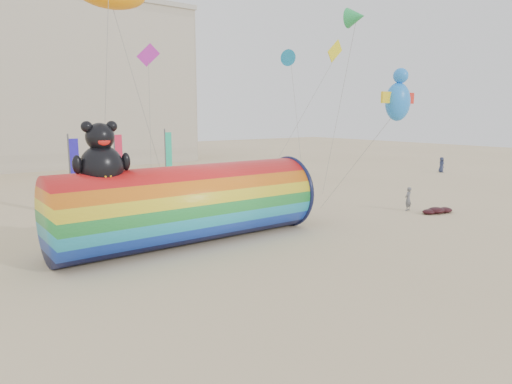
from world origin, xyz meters
TOP-DOWN VIEW (x-y plane):
  - ground at (0.00, 0.00)m, footprint 160.00×160.00m
  - windsock_assembly at (-2.76, 2.73)m, footprint 13.41×4.09m
  - kite_handler at (12.63, 0.78)m, footprint 0.64×0.48m
  - fabric_bundle at (13.58, -0.83)m, footprint 2.62×1.35m
  - festival_banners at (-1.19, 15.41)m, footprint 9.83×5.88m
  - flying_kites at (-0.11, 3.85)m, footprint 19.05×14.32m

SIDE VIEW (x-z plane):
  - ground at x=0.00m, z-range 0.00..0.00m
  - fabric_bundle at x=13.58m, z-range -0.03..0.37m
  - kite_handler at x=12.63m, z-range 0.00..1.59m
  - windsock_assembly at x=-2.76m, z-range -1.04..5.14m
  - festival_banners at x=-1.19m, z-range 0.04..5.24m
  - flying_kites at x=-0.11m, z-range 6.86..15.59m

